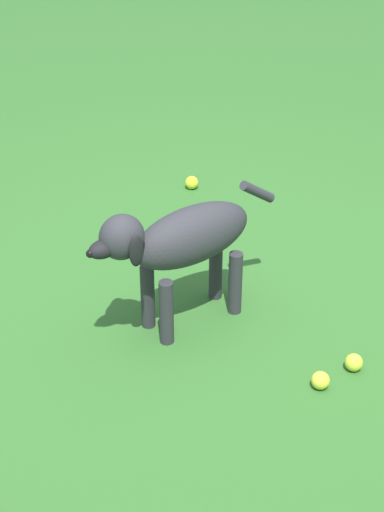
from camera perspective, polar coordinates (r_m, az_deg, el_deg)
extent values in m
plane|color=#2D6026|center=(3.38, 0.79, -3.25)|extent=(14.00, 14.00, 0.00)
ellipsoid|color=#2D2D33|center=(3.08, 0.00, 1.44)|extent=(0.22, 0.52, 0.22)
cylinder|color=#2D2D33|center=(3.10, -1.76, -3.89)|extent=(0.05, 0.05, 0.27)
cylinder|color=#2D2D33|center=(3.18, -3.06, -2.80)|extent=(0.05, 0.05, 0.27)
cylinder|color=#2D2D33|center=(3.26, 2.98, -1.86)|extent=(0.05, 0.05, 0.27)
cylinder|color=#2D2D33|center=(3.34, 1.63, -0.88)|extent=(0.05, 0.05, 0.27)
ellipsoid|color=#2D2D33|center=(2.89, -4.84, 1.31)|extent=(0.16, 0.17, 0.16)
ellipsoid|color=black|center=(2.87, -6.07, 0.50)|extent=(0.08, 0.12, 0.07)
sphere|color=black|center=(2.85, -7.00, 0.16)|extent=(0.03, 0.03, 0.03)
ellipsoid|color=black|center=(2.84, -3.84, 0.34)|extent=(0.03, 0.06, 0.12)
ellipsoid|color=black|center=(2.96, -5.49, 1.65)|extent=(0.03, 0.06, 0.12)
cylinder|color=#2D2D33|center=(3.21, 4.50, 4.41)|extent=(0.05, 0.17, 0.13)
sphere|color=#CFE229|center=(4.20, -0.02, 5.05)|extent=(0.07, 0.07, 0.07)
sphere|color=#CFDB37|center=(2.99, 8.80, -8.42)|extent=(0.07, 0.07, 0.07)
sphere|color=#C0D736|center=(3.09, 11.03, -7.18)|extent=(0.07, 0.07, 0.07)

